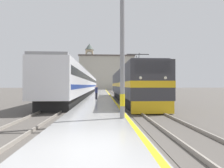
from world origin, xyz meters
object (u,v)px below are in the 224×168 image
passenger_train (85,84)px  catenary_mast (124,29)px  locomotive_train (130,85)px  person_on_platform (96,92)px  clock_tower (89,65)px

passenger_train → catenary_mast: 27.45m
passenger_train → catenary_mast: bearing=-80.3°
locomotive_train → passenger_train: 16.67m
passenger_train → person_on_platform: bearing=-79.5°
person_on_platform → clock_tower: size_ratio=0.08×
passenger_train → clock_tower: clock_tower is taller
passenger_train → catenary_mast: catenary_mast is taller
person_on_platform → passenger_train: bearing=100.5°
catenary_mast → clock_tower: 72.27m
passenger_train → catenary_mast: (4.61, -26.93, 2.54)m
locomotive_train → clock_tower: size_ratio=0.91×
passenger_train → clock_tower: 45.67m
catenary_mast → clock_tower: (-6.97, 71.64, 6.48)m
passenger_train → person_on_platform: 15.57m
locomotive_train → clock_tower: (-9.10, 59.96, 9.27)m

